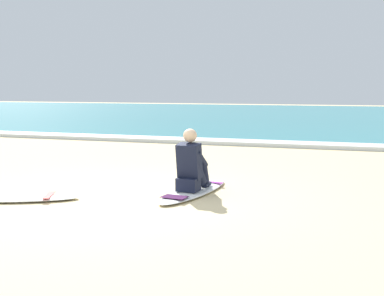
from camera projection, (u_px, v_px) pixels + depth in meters
ground_plane at (122, 199)px, 7.30m from camera, size 80.00×80.00×0.00m
sea at (294, 116)px, 27.18m from camera, size 80.00×28.00×0.10m
breaking_foam at (237, 142)px, 14.28m from camera, size 80.00×0.90×0.11m
surfboard_main at (194, 191)px, 7.74m from camera, size 0.79×2.13×0.08m
surfer_seated at (191, 166)px, 7.61m from camera, size 0.39×0.72×0.95m
surfboard_spare_near at (10, 198)px, 7.24m from camera, size 2.04×1.21×0.08m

